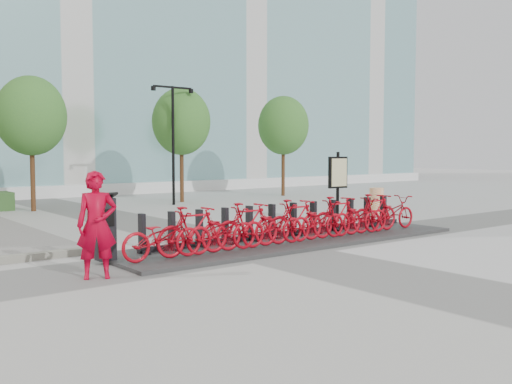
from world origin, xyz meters
TOP-DOWN VIEW (x-y plane):
  - ground at (0.00, 0.00)m, footprint 120.00×120.00m
  - glass_building at (14.00, 26.00)m, footprint 32.00×16.00m
  - tree_1 at (-1.50, 12.00)m, footprint 2.60×2.60m
  - tree_2 at (5.00, 12.00)m, footprint 2.60×2.60m
  - tree_3 at (11.00, 12.00)m, footprint 2.60×2.60m
  - streetlamp at (4.00, 11.00)m, footprint 2.00×0.20m
  - dock_pad at (1.30, 0.30)m, footprint 9.60×2.40m
  - dock_rail_posts at (1.36, 0.77)m, footprint 8.02×0.50m
  - bike_0 at (-2.60, -0.05)m, footprint 1.78×0.62m
  - bike_1 at (-1.88, -0.05)m, footprint 1.73×0.49m
  - bike_2 at (-1.16, -0.05)m, footprint 1.78×0.62m
  - bike_3 at (-0.44, -0.05)m, footprint 1.73×0.49m
  - bike_4 at (0.28, -0.05)m, footprint 1.78×0.62m
  - bike_5 at (1.00, -0.05)m, footprint 1.73×0.49m
  - bike_6 at (1.72, -0.05)m, footprint 1.78×0.62m
  - bike_7 at (2.44, -0.05)m, footprint 1.73×0.49m
  - bike_8 at (3.16, -0.05)m, footprint 1.78×0.62m
  - bike_9 at (3.88, -0.05)m, footprint 1.73×0.49m
  - bike_10 at (4.60, -0.05)m, footprint 1.78×0.62m
  - kiosk at (-3.54, 0.58)m, footprint 0.43×0.36m
  - worker_red at (-4.18, -0.55)m, footprint 0.81×0.68m
  - construction_barrel at (7.80, 3.18)m, footprint 0.60×0.60m
  - map_sign at (5.34, 2.73)m, footprint 0.74×0.18m

SIDE VIEW (x-z plane):
  - ground at x=0.00m, z-range 0.00..0.00m
  - dock_pad at x=1.30m, z-range 0.00..0.08m
  - construction_barrel at x=7.80m, z-range 0.00..0.96m
  - dock_rail_posts at x=1.36m, z-range 0.08..0.93m
  - bike_0 at x=-2.60m, z-range 0.08..1.02m
  - bike_2 at x=-1.16m, z-range 0.08..1.02m
  - bike_4 at x=0.28m, z-range 0.08..1.02m
  - bike_6 at x=1.72m, z-range 0.08..1.02m
  - bike_8 at x=3.16m, z-range 0.08..1.02m
  - bike_10 at x=4.60m, z-range 0.08..1.02m
  - bike_1 at x=-1.88m, z-range 0.08..1.12m
  - bike_3 at x=-0.44m, z-range 0.08..1.12m
  - bike_5 at x=1.00m, z-range 0.08..1.12m
  - bike_7 at x=2.44m, z-range 0.08..1.12m
  - bike_9 at x=3.88m, z-range 0.08..1.12m
  - kiosk at x=-3.54m, z-range 0.05..1.42m
  - worker_red at x=-4.18m, z-range 0.00..1.91m
  - map_sign at x=5.34m, z-range 0.36..2.61m
  - streetlamp at x=4.00m, z-range 0.63..5.63m
  - tree_1 at x=-1.50m, z-range 1.04..6.14m
  - tree_2 at x=5.00m, z-range 1.04..6.14m
  - tree_3 at x=11.00m, z-range 1.04..6.14m
  - glass_building at x=14.00m, z-range 0.00..24.00m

